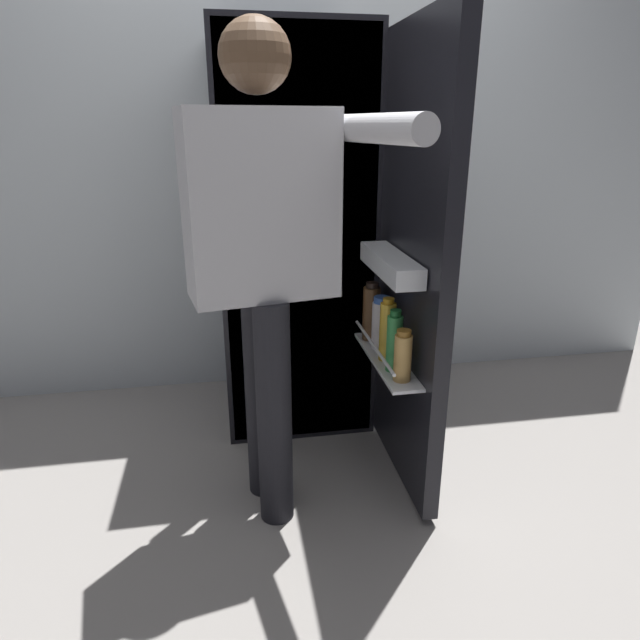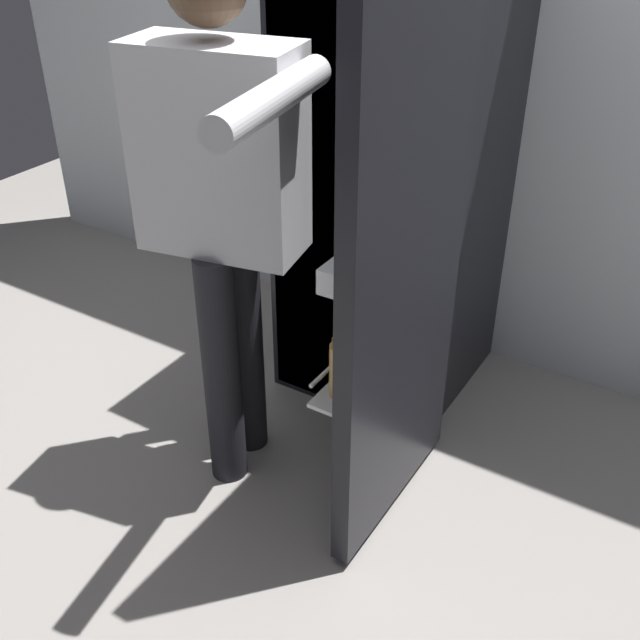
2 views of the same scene
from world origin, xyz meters
name	(u,v)px [view 2 (image 2 of 2)]	position (x,y,z in m)	size (l,w,h in m)	color
ground_plane	(310,447)	(0.00, 0.00, 0.00)	(6.13, 6.13, 0.00)	gray
kitchen_wall	(450,39)	(0.00, 0.96, 1.22)	(4.40, 0.10, 2.45)	silver
refrigerator	(397,175)	(0.03, 0.52, 0.86)	(0.71, 1.31, 1.72)	black
person	(225,192)	(-0.18, -0.16, 0.99)	(0.65, 0.72, 1.64)	black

